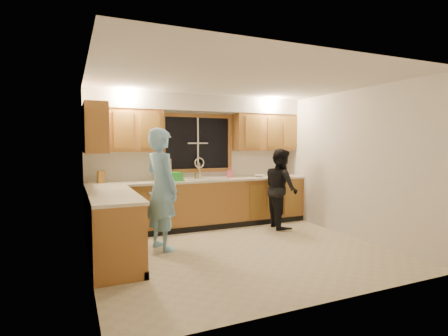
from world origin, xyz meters
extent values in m
plane|color=beige|center=(0.00, 0.00, 0.00)|extent=(4.20, 4.20, 0.00)
plane|color=white|center=(0.00, 0.00, 2.50)|extent=(4.20, 4.20, 0.00)
plane|color=silver|center=(0.00, 1.90, 1.25)|extent=(4.20, 0.00, 4.20)
plane|color=silver|center=(-2.10, 0.00, 1.25)|extent=(0.00, 3.80, 3.80)
plane|color=silver|center=(2.10, 0.00, 1.25)|extent=(0.00, 3.80, 3.80)
cube|color=#A56B2F|center=(0.00, 1.60, 0.44)|extent=(4.20, 0.60, 0.88)
cube|color=#A56B2F|center=(-1.80, 0.35, 0.44)|extent=(0.60, 1.90, 0.88)
cube|color=beige|center=(0.00, 1.58, 0.90)|extent=(4.20, 0.63, 0.04)
cube|color=beige|center=(-1.79, 0.35, 0.90)|extent=(0.63, 1.90, 0.04)
cube|color=#A56B2F|center=(-1.43, 1.73, 1.83)|extent=(1.35, 0.33, 0.75)
cube|color=#A56B2F|center=(1.43, 1.73, 1.83)|extent=(1.35, 0.33, 0.75)
cube|color=#A56B2F|center=(-1.94, 1.12, 1.83)|extent=(0.33, 0.90, 0.75)
cube|color=silver|center=(0.00, 1.72, 2.35)|extent=(4.20, 0.35, 0.30)
cube|color=black|center=(0.00, 1.90, 1.60)|extent=(1.30, 0.01, 1.00)
cube|color=#A56B2F|center=(0.00, 1.89, 2.14)|extent=(1.44, 0.03, 0.07)
cube|color=#A56B2F|center=(0.00, 1.89, 1.07)|extent=(1.44, 0.03, 0.07)
cube|color=#A56B2F|center=(-0.69, 1.89, 1.60)|extent=(0.07, 0.03, 1.00)
cube|color=#A56B2F|center=(0.69, 1.89, 1.60)|extent=(0.07, 0.03, 1.00)
cube|color=white|center=(0.00, 1.60, 0.93)|extent=(0.86, 0.52, 0.03)
cube|color=white|center=(-0.21, 1.60, 0.84)|extent=(0.38, 0.42, 0.18)
cube|color=white|center=(0.21, 1.60, 0.84)|extent=(0.38, 0.42, 0.18)
cylinder|color=silver|center=(0.00, 1.80, 1.08)|extent=(0.04, 0.04, 0.28)
torus|color=silver|center=(0.00, 1.80, 1.22)|extent=(0.21, 0.03, 0.21)
cube|color=white|center=(-0.85, 1.59, 0.41)|extent=(0.60, 0.56, 0.82)
cube|color=white|center=(-1.80, -0.22, 0.45)|extent=(0.58, 0.75, 0.90)
imported|color=#7DBDEC|center=(-1.06, 0.54, 0.91)|extent=(0.61, 0.77, 1.82)
imported|color=black|center=(1.34, 0.97, 0.75)|extent=(0.69, 0.82, 1.50)
cube|color=olive|center=(-1.83, 1.66, 1.02)|extent=(0.14, 0.12, 0.21)
cube|color=tan|center=(-0.71, 1.79, 1.12)|extent=(0.31, 0.16, 0.39)
cube|color=green|center=(-0.63, 1.54, 1.00)|extent=(0.37, 0.35, 0.16)
imported|color=#FF6186|center=(0.60, 1.69, 1.02)|extent=(0.09, 0.09, 0.20)
imported|color=silver|center=(1.17, 1.53, 0.95)|extent=(0.27, 0.27, 0.05)
cylinder|color=#BCAF91|center=(-0.20, 1.42, 0.98)|extent=(0.07, 0.07, 0.13)
cylinder|color=#BCAF91|center=(-0.11, 1.50, 0.99)|extent=(0.08, 0.08, 0.13)
camera|label=1|loc=(-2.30, -4.59, 1.59)|focal=28.00mm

